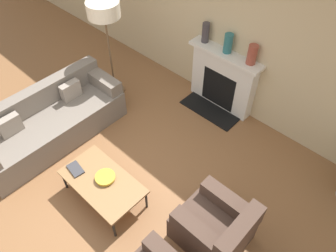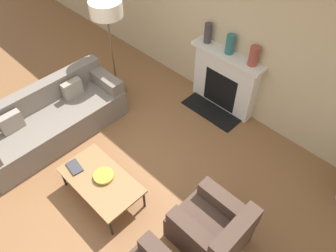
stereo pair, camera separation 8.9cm
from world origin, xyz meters
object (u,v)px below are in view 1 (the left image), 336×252
mantel_vase_left (206,33)px  book (76,169)px  fireplace (222,80)px  couch (50,123)px  armchair_far (215,228)px  mantel_vase_center_right (252,55)px  mantel_vase_center_left (228,43)px  floor_lamp (104,15)px  coffee_table (102,182)px  bowl (105,177)px

mantel_vase_left → book: bearing=-88.8°
book → fireplace: bearing=89.7°
couch → armchair_far: size_ratio=2.77×
couch → mantel_vase_center_right: mantel_vase_center_right is taller
book → mantel_vase_left: bearing=98.9°
book → mantel_vase_center_right: mantel_vase_center_right is taller
fireplace → mantel_vase_center_left: size_ratio=4.12×
floor_lamp → coffee_table: bearing=-44.0°
book → floor_lamp: (-1.21, 1.68, 1.10)m
mantel_vase_left → armchair_far: bearing=-47.5°
floor_lamp → mantel_vase_left: size_ratio=5.30×
coffee_table → book: size_ratio=4.24×
couch → book: 1.11m
bowl → mantel_vase_center_right: 2.69m
mantel_vase_center_left → fireplace: bearing=-75.0°
bowl → mantel_vase_center_right: (0.40, 2.54, 0.80)m
fireplace → book: 2.73m
mantel_vase_left → floor_lamp: bearing=-138.1°
armchair_far → book: 1.95m
couch → floor_lamp: 1.84m
bowl → mantel_vase_center_left: bearing=90.5°
fireplace → coffee_table: fireplace is taller
mantel_vase_center_left → mantel_vase_center_right: 0.43m
coffee_table → book: bearing=-162.5°
couch → coffee_table: (1.46, -0.15, 0.04)m
fireplace → bowl: 2.53m
couch → mantel_vase_center_right: (1.87, 2.45, 0.89)m
bowl → floor_lamp: bearing=137.1°
mantel_vase_center_left → mantel_vase_center_right: size_ratio=1.02×
bowl → mantel_vase_center_left: mantel_vase_center_left is taller
armchair_far → mantel_vase_left: (-1.89, 2.07, 0.92)m
coffee_table → bowl: (0.00, 0.05, 0.06)m
couch → mantel_vase_center_right: 3.21m
couch → bowl: (1.47, -0.10, 0.10)m
coffee_table → mantel_vase_left: (-0.45, 2.60, 0.86)m
armchair_far → floor_lamp: size_ratio=0.48×
fireplace → mantel_vase_center_right: bearing=2.1°
coffee_table → mantel_vase_center_left: size_ratio=3.64×
bowl → floor_lamp: size_ratio=0.15×
coffee_table → bowl: 0.08m
floor_lamp → mantel_vase_center_left: 1.92m
armchair_far → mantel_vase_left: 2.95m
bowl → book: (-0.40, -0.18, -0.02)m
mantel_vase_left → mantel_vase_center_left: 0.43m
fireplace → couch: (-1.45, -2.43, -0.20)m
mantel_vase_center_right → floor_lamp: bearing=-152.7°
floor_lamp → fireplace: bearing=32.7°
armchair_far → coffee_table: size_ratio=0.74×
armchair_far → fireplace: bearing=-144.7°
mantel_vase_center_left → mantel_vase_left: bearing=180.0°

